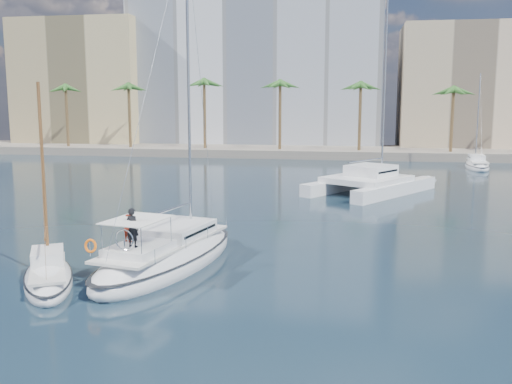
# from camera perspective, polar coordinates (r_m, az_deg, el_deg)

# --- Properties ---
(ground) EXTENTS (160.00, 160.00, 0.00)m
(ground) POSITION_cam_1_polar(r_m,az_deg,el_deg) (28.43, -0.89, -7.61)
(ground) COLOR black
(ground) RESTS_ON ground
(quay) EXTENTS (120.00, 14.00, 1.20)m
(quay) POSITION_cam_1_polar(r_m,az_deg,el_deg) (88.23, 6.58, 4.04)
(quay) COLOR gray
(quay) RESTS_ON ground
(building_modern) EXTENTS (42.00, 16.00, 28.00)m
(building_modern) POSITION_cam_1_polar(r_m,az_deg,el_deg) (101.39, 0.19, 12.32)
(building_modern) COLOR white
(building_modern) RESTS_ON ground
(building_tan_left) EXTENTS (22.00, 14.00, 22.00)m
(building_tan_left) POSITION_cam_1_polar(r_m,az_deg,el_deg) (106.77, -16.54, 10.17)
(building_tan_left) COLOR tan
(building_tan_left) RESTS_ON ground
(building_beige) EXTENTS (20.00, 14.00, 20.00)m
(building_beige) POSITION_cam_1_polar(r_m,az_deg,el_deg) (98.24, 20.11, 9.55)
(building_beige) COLOR beige
(building_beige) RESTS_ON ground
(palm_left) EXTENTS (3.60, 3.60, 12.30)m
(palm_left) POSITION_cam_1_polar(r_m,az_deg,el_deg) (92.47, -15.35, 10.02)
(palm_left) COLOR brown
(palm_left) RESTS_ON ground
(palm_centre) EXTENTS (3.60, 3.60, 12.30)m
(palm_centre) POSITION_cam_1_polar(r_m,az_deg,el_deg) (83.94, 6.53, 10.41)
(palm_centre) COLOR brown
(palm_centre) RESTS_ON ground
(main_sloop) EXTENTS (6.12, 12.44, 17.69)m
(main_sloop) POSITION_cam_1_polar(r_m,az_deg,el_deg) (28.86, -8.83, -6.35)
(main_sloop) COLOR white
(main_sloop) RESTS_ON ground
(small_sloop) EXTENTS (5.05, 6.83, 9.56)m
(small_sloop) POSITION_cam_1_polar(r_m,az_deg,el_deg) (27.51, -20.05, -7.92)
(small_sloop) COLOR white
(small_sloop) RESTS_ON ground
(catamaran) EXTENTS (12.20, 14.14, 18.45)m
(catamaran) POSITION_cam_1_polar(r_m,az_deg,el_deg) (52.46, 11.29, 1.20)
(catamaran) COLOR white
(catamaran) RESTS_ON ground
(seagull) EXTENTS (1.06, 0.45, 0.20)m
(seagull) POSITION_cam_1_polar(r_m,az_deg,el_deg) (29.71, -10.54, -5.28)
(seagull) COLOR silver
(seagull) RESTS_ON ground
(moored_yacht_a) EXTENTS (3.37, 9.52, 11.90)m
(moored_yacht_a) POSITION_cam_1_polar(r_m,az_deg,el_deg) (75.68, 21.22, 2.22)
(moored_yacht_a) COLOR white
(moored_yacht_a) RESTS_ON ground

